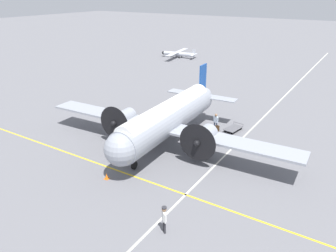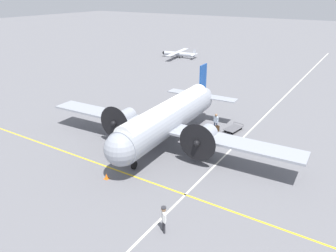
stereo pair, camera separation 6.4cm
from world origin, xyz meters
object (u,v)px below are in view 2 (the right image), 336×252
Objects in this scene: airliner_main at (165,119)px; suitcase_near_door at (210,129)px; passenger_boarding at (216,120)px; traffic_cone at (106,176)px; baggage_cart at (233,128)px; suitcase_upright_spare at (217,128)px; crew_foreground at (164,216)px; light_aircraft_distant at (178,54)px.

airliner_main reaches higher than suitcase_near_door.
passenger_boarding reaches higher than traffic_cone.
suitcase_upright_spare is at bearing -46.60° from baggage_cart.
crew_foreground reaches higher than passenger_boarding.
suitcase_near_door reaches higher than baggage_cart.
passenger_boarding is at bearing 118.10° from light_aircraft_distant.
passenger_boarding is (2.43, 5.80, -1.52)m from airliner_main.
airliner_main is 11.97m from crew_foreground.
suitcase_near_door is at bearing -105.42° from passenger_boarding.
crew_foreground is 16.84m from baggage_cart.
light_aircraft_distant is 49.11m from traffic_cone.
baggage_cart is (1.37, 0.94, -0.03)m from suitcase_upright_spare.
suitcase_near_door is at bearing 77.69° from traffic_cone.
traffic_cone is (-0.66, -7.39, -2.41)m from airliner_main.
suitcase_upright_spare reaches higher than suitcase_near_door.
crew_foreground reaches higher than baggage_cart.
crew_foreground is 1.00× the size of passenger_boarding.
passenger_boarding is at bearing 156.96° from suitcase_upright_spare.
airliner_main reaches higher than baggage_cart.
airliner_main is at bearing 84.91° from traffic_cone.
light_aircraft_distant is (-27.21, 47.41, -0.31)m from crew_foreground.
baggage_cart is at bearing 139.70° from crew_foreground.
light_aircraft_distant is at bearing -153.37° from airliner_main.
airliner_main is 13.69× the size of crew_foreground.
crew_foreground is (6.36, -10.04, -1.49)m from airliner_main.
passenger_boarding is at bearing 60.52° from suitcase_near_door.
light_aircraft_distant reaches higher than traffic_cone.
airliner_main is at bearing 110.85° from light_aircraft_distant.
baggage_cart is at bearing 40.71° from passenger_boarding.
baggage_cart is at bearing 145.86° from airliner_main.
airliner_main is 6.71m from suitcase_upright_spare.
suitcase_near_door is at bearing 147.58° from crew_foreground.
baggage_cart is at bearing 35.83° from suitcase_near_door.
light_aircraft_distant reaches higher than baggage_cart.
traffic_cone is (-3.09, -13.19, -0.89)m from passenger_boarding.
crew_foreground is 54.67m from light_aircraft_distant.
baggage_cart reaches higher than traffic_cone.
crew_foreground is 16.32m from passenger_boarding.
light_aircraft_distant is at bearing 126.62° from suitcase_upright_spare.
crew_foreground is 3.01× the size of suitcase_near_door.
passenger_boarding reaches higher than suitcase_upright_spare.
suitcase_upright_spare is 1.66m from baggage_cart.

